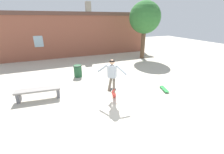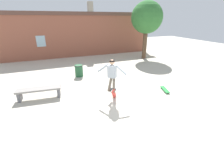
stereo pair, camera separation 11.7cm
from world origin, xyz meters
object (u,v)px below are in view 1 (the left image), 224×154
tree_right (145,18)px  skater (112,73)px  trash_bin (78,71)px  park_bench (38,92)px  skateboard_flipping (114,94)px  skateboard_resting (164,89)px

tree_right → skater: 8.25m
tree_right → trash_bin: (-6.21, -2.43, -3.02)m
tree_right → park_bench: size_ratio=2.49×
trash_bin → skateboard_flipping: (0.94, -3.49, -0.08)m
trash_bin → skater: 3.70m
skateboard_flipping → trash_bin: bearing=45.6°
trash_bin → skater: (0.86, -3.48, 0.91)m
tree_right → park_bench: 9.97m
skater → skateboard_flipping: (0.08, -0.01, -1.00)m
trash_bin → skateboard_resting: (3.67, -3.56, -0.31)m
trash_bin → skateboard_flipping: bearing=-74.9°
tree_right → skateboard_flipping: 8.51m
park_bench → skateboard_flipping: (3.07, -1.36, -0.07)m
tree_right → skateboard_resting: size_ratio=6.00×
trash_bin → skateboard_resting: trash_bin is taller
skateboard_resting → trash_bin: bearing=-117.9°
trash_bin → tree_right: bearing=21.4°
tree_right → trash_bin: 7.32m
tree_right → skater: tree_right is taller
tree_right → park_bench: (-8.33, -4.57, -3.03)m
skateboard_flipping → tree_right: bearing=-11.1°
skater → tree_right: bearing=-1.4°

